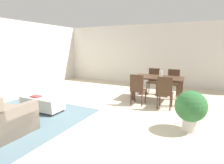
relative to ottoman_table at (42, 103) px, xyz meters
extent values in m
plane|color=beige|center=(1.80, -0.10, -0.22)|extent=(10.80, 10.80, 0.00)
cube|color=silver|center=(1.80, 4.90, 1.13)|extent=(9.00, 0.12, 2.70)
cube|color=slate|center=(-0.13, -0.64, -0.22)|extent=(3.00, 2.80, 0.01)
cube|color=gray|center=(0.73, -1.27, 0.09)|extent=(0.14, 0.88, 0.62)
cube|color=silver|center=(0.00, 0.00, 0.00)|extent=(1.16, 0.51, 0.33)
cylinder|color=#422B1C|center=(-0.53, 0.21, -0.19)|extent=(0.05, 0.05, 0.06)
cylinder|color=#422B1C|center=(0.53, 0.21, -0.19)|extent=(0.05, 0.05, 0.06)
cylinder|color=#422B1C|center=(-0.53, -0.21, -0.19)|extent=(0.05, 0.05, 0.06)
cylinder|color=#422B1C|center=(0.53, -0.21, -0.19)|extent=(0.05, 0.05, 0.06)
cube|color=#422B1C|center=(2.54, 2.44, 0.52)|extent=(1.51, 0.91, 0.04)
cube|color=#422B1C|center=(1.84, 2.83, 0.14)|extent=(0.07, 0.07, 0.72)
cube|color=#422B1C|center=(3.23, 2.83, 0.14)|extent=(0.07, 0.07, 0.72)
cube|color=#422B1C|center=(1.84, 2.05, 0.14)|extent=(0.07, 0.07, 0.72)
cube|color=#422B1C|center=(3.23, 2.05, 0.14)|extent=(0.07, 0.07, 0.72)
cube|color=#422B1C|center=(2.12, 1.73, 0.21)|extent=(0.41, 0.41, 0.04)
cube|color=#422B1C|center=(2.12, 1.55, 0.46)|extent=(0.40, 0.05, 0.47)
cylinder|color=#422B1C|center=(1.96, 1.90, -0.02)|extent=(0.04, 0.04, 0.41)
cylinder|color=#422B1C|center=(2.30, 1.90, -0.02)|extent=(0.04, 0.04, 0.41)
cylinder|color=#422B1C|center=(1.95, 1.56, -0.02)|extent=(0.04, 0.04, 0.41)
cylinder|color=#422B1C|center=(2.29, 1.56, -0.02)|extent=(0.04, 0.04, 0.41)
cube|color=#422B1C|center=(2.92, 1.68, 0.21)|extent=(0.41, 0.41, 0.04)
cube|color=#422B1C|center=(2.92, 1.50, 0.46)|extent=(0.40, 0.05, 0.47)
cylinder|color=#422B1C|center=(2.74, 1.84, -0.02)|extent=(0.04, 0.04, 0.41)
cylinder|color=#422B1C|center=(3.08, 1.85, -0.02)|extent=(0.04, 0.04, 0.41)
cylinder|color=#422B1C|center=(2.75, 1.50, -0.02)|extent=(0.04, 0.04, 0.41)
cylinder|color=#422B1C|center=(3.09, 1.51, -0.02)|extent=(0.04, 0.04, 0.41)
cube|color=#422B1C|center=(2.19, 3.19, 0.21)|extent=(0.41, 0.41, 0.04)
cube|color=#422B1C|center=(2.19, 3.37, 0.46)|extent=(0.40, 0.05, 0.47)
cylinder|color=#422B1C|center=(2.37, 3.02, -0.02)|extent=(0.04, 0.04, 0.41)
cylinder|color=#422B1C|center=(2.03, 3.01, -0.02)|extent=(0.04, 0.04, 0.41)
cylinder|color=#422B1C|center=(2.36, 3.36, -0.02)|extent=(0.04, 0.04, 0.41)
cylinder|color=#422B1C|center=(2.02, 3.35, -0.02)|extent=(0.04, 0.04, 0.41)
cube|color=#422B1C|center=(2.89, 3.18, 0.21)|extent=(0.40, 0.40, 0.04)
cube|color=#422B1C|center=(2.89, 3.36, 0.46)|extent=(0.40, 0.04, 0.47)
cylinder|color=#422B1C|center=(3.06, 3.01, -0.02)|extent=(0.04, 0.04, 0.41)
cylinder|color=#422B1C|center=(2.72, 3.01, -0.02)|extent=(0.04, 0.04, 0.41)
cylinder|color=#422B1C|center=(3.06, 3.35, -0.02)|extent=(0.04, 0.04, 0.41)
cylinder|color=#422B1C|center=(2.72, 3.35, -0.02)|extent=(0.04, 0.04, 0.41)
cylinder|color=silver|center=(2.62, 2.42, 0.65)|extent=(0.10, 0.10, 0.22)
cube|color=maroon|center=(-0.14, -0.07, 0.18)|extent=(0.26, 0.21, 0.03)
cylinder|color=beige|center=(3.64, 0.46, -0.09)|extent=(0.28, 0.28, 0.26)
sphere|color=#2D6633|center=(3.64, 0.46, 0.31)|extent=(0.63, 0.63, 0.63)
camera|label=1|loc=(3.80, -3.44, 1.48)|focal=29.57mm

